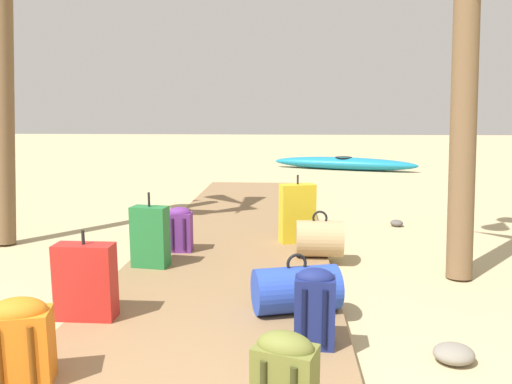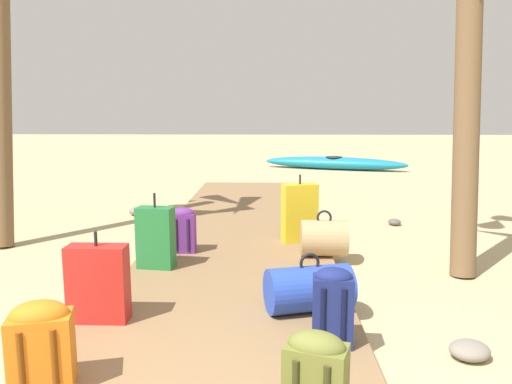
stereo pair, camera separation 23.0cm
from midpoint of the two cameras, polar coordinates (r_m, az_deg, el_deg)
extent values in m
plane|color=tan|center=(5.54, -3.51, -7.95)|extent=(60.00, 60.00, 0.00)
cube|color=olive|center=(6.42, -2.78, -5.16)|extent=(2.10, 9.30, 0.08)
cylinder|color=tan|center=(5.44, 6.57, -5.27)|extent=(0.50, 0.40, 0.39)
torus|color=black|center=(5.39, 6.61, -2.94)|extent=(0.16, 0.02, 0.16)
cube|color=navy|center=(3.43, 6.83, -13.42)|extent=(0.28, 0.20, 0.47)
ellipsoid|color=navy|center=(3.35, 6.90, -9.67)|extent=(0.26, 0.19, 0.13)
cylinder|color=black|center=(3.35, 5.70, -14.00)|extent=(0.04, 0.04, 0.38)
cylinder|color=black|center=(3.35, 8.03, -14.01)|extent=(0.04, 0.04, 0.38)
cylinder|color=#2847B7|center=(3.98, 4.44, -11.01)|extent=(0.73, 0.52, 0.36)
torus|color=black|center=(3.92, 4.47, -8.14)|extent=(0.16, 0.07, 0.16)
cube|color=gold|center=(5.97, 3.92, -2.42)|extent=(0.45, 0.30, 0.70)
cylinder|color=black|center=(5.91, 3.96, 1.45)|extent=(0.02, 0.02, 0.11)
cube|color=red|center=(3.97, -19.25, -9.87)|extent=(0.44, 0.19, 0.58)
cylinder|color=black|center=(3.88, -19.52, -5.07)|extent=(0.02, 0.02, 0.11)
cube|color=#237538|center=(5.11, -12.69, -5.12)|extent=(0.38, 0.24, 0.62)
cylinder|color=black|center=(5.03, -12.84, -0.92)|extent=(0.02, 0.02, 0.14)
ellipsoid|color=olive|center=(2.53, 4.25, -17.21)|extent=(0.33, 0.26, 0.15)
cube|color=orange|center=(3.23, -25.30, -16.22)|extent=(0.38, 0.30, 0.43)
ellipsoid|color=orange|center=(3.14, -25.57, -12.64)|extent=(0.36, 0.28, 0.17)
cylinder|color=#70380C|center=(3.15, -27.31, -17.01)|extent=(0.04, 0.04, 0.35)
cylinder|color=#70380C|center=(3.11, -24.15, -17.11)|extent=(0.04, 0.04, 0.35)
cube|color=#6B2D84|center=(5.63, -9.47, -4.62)|extent=(0.27, 0.19, 0.44)
ellipsoid|color=#6B2D84|center=(5.58, -9.53, -2.44)|extent=(0.26, 0.18, 0.13)
cylinder|color=#351642|center=(5.55, -10.31, -4.84)|extent=(0.04, 0.04, 0.35)
cylinder|color=#351642|center=(5.53, -8.95, -4.86)|extent=(0.04, 0.04, 0.35)
cylinder|color=brown|center=(6.93, -28.13, 13.12)|extent=(0.24, 0.77, 4.46)
cylinder|color=brown|center=(5.37, 21.96, 12.30)|extent=(0.25, 0.66, 3.97)
ellipsoid|color=teal|center=(14.30, 8.48, 3.29)|extent=(4.07, 1.87, 0.35)
torus|color=black|center=(14.28, 8.49, 3.93)|extent=(0.62, 0.62, 0.05)
ellipsoid|color=#5B5651|center=(7.47, 14.73, -3.35)|extent=(0.25, 0.25, 0.09)
ellipsoid|color=gray|center=(8.15, -14.23, -2.12)|extent=(0.35, 0.35, 0.14)
ellipsoid|color=gray|center=(3.72, 21.58, -16.51)|extent=(0.31, 0.29, 0.12)
camera|label=1|loc=(0.11, 89.03, 0.16)|focal=34.92mm
camera|label=2|loc=(0.11, -90.97, -0.16)|focal=34.92mm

